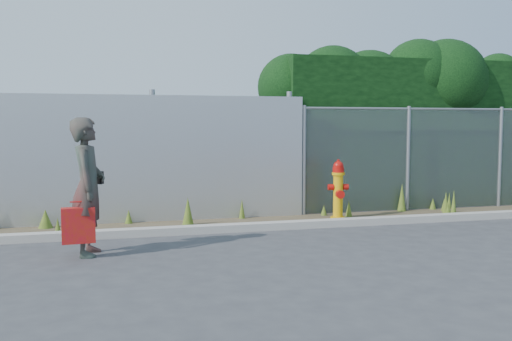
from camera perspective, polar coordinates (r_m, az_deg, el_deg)
name	(u,v)px	position (r m, az deg, el deg)	size (l,w,h in m)	color
ground	(306,254)	(7.58, 5.00, -8.36)	(80.00, 80.00, 0.00)	#38383B
curb	(267,226)	(9.24, 1.16, -5.58)	(16.00, 0.22, 0.12)	#A09991
weed_strip	(278,215)	(10.03, 2.23, -4.50)	(16.00, 1.22, 0.55)	#4B3D2A
corrugated_fence	(59,160)	(9.98, -19.08, 0.96)	(8.50, 0.21, 2.30)	#A6A9AD
chainlink_fence	(455,158)	(12.05, 19.28, 1.21)	(6.50, 0.07, 2.05)	gray
hedge	(429,113)	(12.87, 16.90, 5.57)	(7.76, 2.07, 3.49)	black
fire_hydrant	(338,191)	(10.21, 8.23, -2.02)	(0.36, 0.32, 1.08)	#DDA50B
woman	(88,187)	(7.69, -16.46, -1.56)	(0.65, 0.43, 1.79)	#0D5545
red_tote_bag	(78,225)	(7.56, -17.35, -5.25)	(0.41, 0.15, 0.54)	#A92609
black_shoulder_bag	(94,178)	(7.93, -15.85, -0.69)	(0.23, 0.09, 0.17)	black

